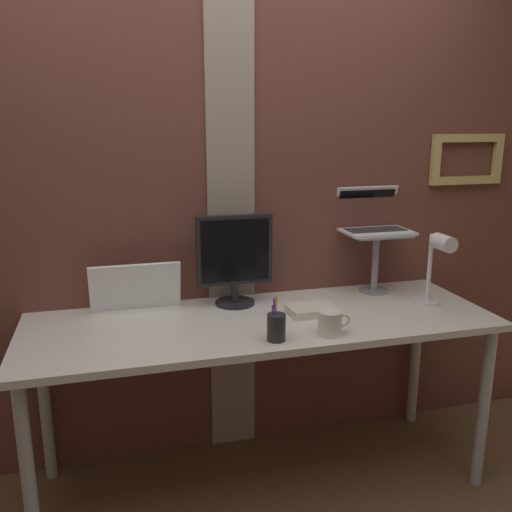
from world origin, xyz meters
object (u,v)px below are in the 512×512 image
Objects in this scene: monitor at (235,255)px; coffee_mug at (330,323)px; laptop at (371,219)px; whiteboard_panel at (135,287)px; desk_lamp at (437,262)px; pen_cup at (276,327)px.

coffee_mug is (0.28, -0.45, -0.18)m from monitor.
laptop reaches higher than coffee_mug.
laptop is at bearing 51.36° from coffee_mug.
whiteboard_panel is at bearing -177.95° from laptop.
whiteboard_panel is 2.96× the size of coffee_mug.
monitor is 0.71m from laptop.
monitor is 3.12× the size of coffee_mug.
laptop is (0.70, 0.07, 0.12)m from monitor.
coffee_mug is at bearing -162.40° from desk_lamp.
monitor reaches higher than whiteboard_panel.
monitor is at bearing -4.04° from whiteboard_panel.
whiteboard_panel is at bearing 135.57° from pen_cup.
pen_cup is (-0.80, -0.18, -0.15)m from desk_lamp.
desk_lamp reaches higher than coffee_mug.
coffee_mug is (0.72, -0.49, -0.06)m from whiteboard_panel.
whiteboard_panel is at bearing 145.89° from coffee_mug.
pen_cup is at bearing -140.71° from laptop.
pen_cup is at bearing 179.91° from coffee_mug.
whiteboard_panel is (-1.14, -0.04, -0.24)m from laptop.
pen_cup is at bearing -167.11° from desk_lamp.
pen_cup is 1.32× the size of coffee_mug.
whiteboard_panel is at bearing 175.96° from monitor.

